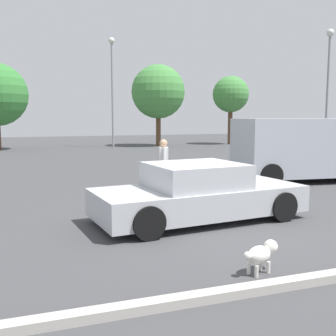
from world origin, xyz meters
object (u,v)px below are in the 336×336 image
van_white (310,147)px  light_post_mid (112,76)px  light_post_far (328,72)px  sedan_foreground (198,194)px  pedestrian (163,163)px  dog (261,254)px

van_white → light_post_mid: light_post_mid is taller
van_white → light_post_far: (7.92, 8.50, 3.72)m
sedan_foreground → light_post_mid: 22.04m
van_white → pedestrian: (-5.79, -1.10, -0.22)m
dog → van_white: bearing=29.5°
van_white → sedan_foreground: bearing=-140.6°
dog → light_post_far: bearing=29.2°
sedan_foreground → van_white: (5.92, 3.77, 0.60)m
sedan_foreground → light_post_far: (13.84, 12.27, 4.32)m
pedestrian → light_post_mid: (2.56, 18.72, 4.18)m
pedestrian → light_post_mid: 19.35m
pedestrian → light_post_far: size_ratio=0.22×
dog → pedestrian: (0.49, 5.75, 0.67)m
van_white → light_post_mid: 18.35m
sedan_foreground → pedestrian: bearing=81.3°
sedan_foreground → pedestrian: 2.70m
van_white → light_post_mid: size_ratio=0.69×
light_post_far → dog: bearing=-132.8°
sedan_foreground → light_post_far: light_post_far is taller
sedan_foreground → light_post_mid: size_ratio=0.60×
van_white → light_post_far: size_ratio=0.72×
dog → van_white: size_ratio=0.12×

